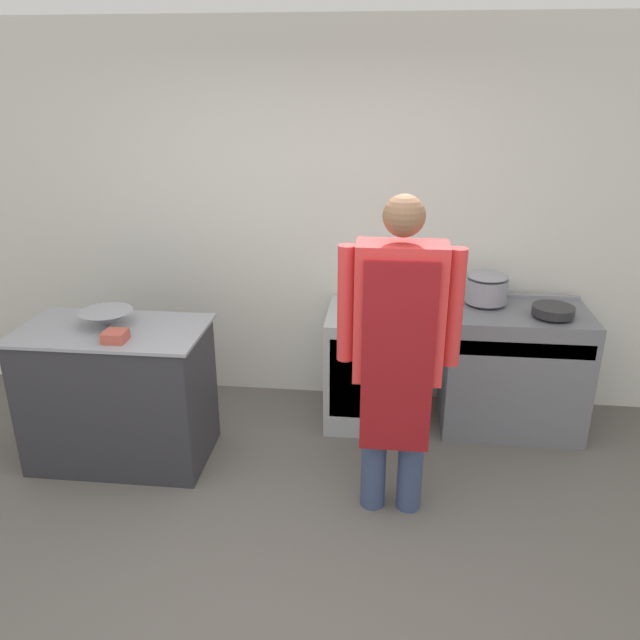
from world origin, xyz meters
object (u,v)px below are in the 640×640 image
(person_cook, at_px, (398,343))
(stove, at_px, (512,369))
(stock_pot, at_px, (487,287))
(mixing_bowl, at_px, (107,318))
(plastic_tub, at_px, (115,336))
(fridge_unit, at_px, (368,365))
(saute_pan, at_px, (553,310))

(person_cook, bearing_deg, stove, 51.00)
(stock_pot, bearing_deg, mixing_bowl, -162.55)
(stove, distance_m, mixing_bowl, 2.70)
(mixing_bowl, distance_m, plastic_tub, 0.27)
(stove, xyz_separation_m, stock_pot, (-0.21, 0.11, 0.55))
(fridge_unit, relative_size, saute_pan, 3.03)
(plastic_tub, bearing_deg, person_cook, -5.51)
(stove, xyz_separation_m, fridge_unit, (-1.00, 0.00, -0.03))
(plastic_tub, relative_size, stock_pot, 0.46)
(mixing_bowl, bearing_deg, plastic_tub, -56.36)
(stock_pot, relative_size, saute_pan, 1.04)
(person_cook, relative_size, mixing_bowl, 5.55)
(person_cook, bearing_deg, plastic_tub, 174.49)
(stove, relative_size, person_cook, 0.52)
(fridge_unit, height_order, saute_pan, saute_pan)
(stock_pot, height_order, saute_pan, stock_pot)
(saute_pan, bearing_deg, stove, 150.97)
(plastic_tub, bearing_deg, mixing_bowl, 123.64)
(person_cook, xyz_separation_m, plastic_tub, (-1.61, 0.16, -0.10))
(plastic_tub, xyz_separation_m, stock_pot, (2.22, 0.96, 0.06))
(stove, bearing_deg, plastic_tub, -160.54)
(stove, distance_m, stock_pot, 0.60)
(fridge_unit, xyz_separation_m, saute_pan, (1.18, -0.11, 0.50))
(stove, relative_size, stock_pot, 3.36)
(saute_pan, bearing_deg, mixing_bowl, -169.09)
(stock_pot, distance_m, saute_pan, 0.46)
(fridge_unit, bearing_deg, person_cook, -80.16)
(mixing_bowl, relative_size, saute_pan, 1.21)
(mixing_bowl, xyz_separation_m, stock_pot, (2.36, 0.74, 0.04))
(fridge_unit, height_order, plastic_tub, plastic_tub)
(mixing_bowl, xyz_separation_m, plastic_tub, (0.15, -0.22, -0.02))
(fridge_unit, relative_size, mixing_bowl, 2.51)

